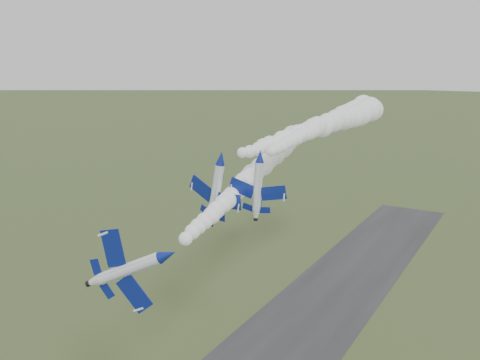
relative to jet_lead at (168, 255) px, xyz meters
The scene contains 6 objects.
jet_lead is the anchor object (origin of this frame).
smoke_trail_jet_lead 41.21m from the jet_lead, 103.10° to the left, with size 4.83×75.45×4.83m, color silver, non-canonical shape.
jet_pair_left 25.47m from the jet_lead, 107.08° to the left, with size 10.83×13.05×3.68m.
smoke_trail_jet_pair_left 57.32m from the jet_lead, 93.46° to the left, with size 5.58×60.72×5.58m, color silver, non-canonical shape.
jet_pair_right 26.23m from the jet_lead, 92.41° to the left, with size 9.66×11.49×2.86m.
smoke_trail_jet_pair_right 63.44m from the jet_lead, 93.66° to the left, with size 4.53×69.72×4.53m, color silver, non-canonical shape.
Camera 1 is at (41.97, -50.95, 58.31)m, focal length 40.00 mm.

